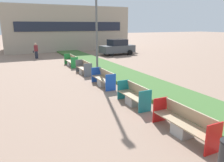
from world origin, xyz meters
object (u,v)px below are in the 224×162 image
Objects in this scene: bench_green_frame at (71,62)px; street_lamp_post at (96,3)px; bench_grey_frame at (84,69)px; pedestrian_walking at (36,51)px; bench_teal_frame at (134,97)px; parked_car_distant at (117,47)px; bench_red_frame at (184,125)px; bench_blue_frame at (103,80)px.

street_lamp_post reaches higher than bench_green_frame.
bench_grey_frame is 1.20× the size of pedestrian_walking.
parked_car_distant reaches higher than bench_teal_frame.
bench_red_frame is 10.28m from street_lamp_post.
bench_green_frame is (0.00, 3.58, 0.01)m from bench_grey_frame.
bench_red_frame is 13.88m from bench_green_frame.
bench_green_frame is 6.58m from street_lamp_post.
bench_grey_frame is at bearing 90.05° from bench_blue_frame.
bench_red_frame is 1.22× the size of bench_grey_frame.
bench_green_frame is 0.54× the size of parked_car_distant.
street_lamp_post reaches higher than bench_red_frame.
bench_teal_frame and bench_green_frame have the same top height.
bench_grey_frame is 9.72m from pedestrian_walking.
bench_teal_frame is at bearing -95.81° from street_lamp_post.
bench_grey_frame is 0.46× the size of parked_car_distant.
bench_blue_frame is at bearing -90.01° from bench_green_frame.
bench_green_frame is (-0.00, 13.88, -0.00)m from bench_red_frame.
bench_teal_frame and bench_blue_frame have the same top height.
parked_car_distant is (7.02, 15.58, 0.55)m from bench_teal_frame.
bench_blue_frame is 3.63m from bench_grey_frame.
bench_blue_frame is 7.21m from bench_green_frame.
bench_blue_frame is at bearing -80.22° from pedestrian_walking.
bench_red_frame is 1.47× the size of pedestrian_walking.
bench_blue_frame is 0.95× the size of bench_green_frame.
bench_teal_frame is 7.60m from street_lamp_post.
parked_car_distant is (7.01, 18.73, 0.54)m from bench_red_frame.
street_lamp_post is 12.18m from parked_car_distant.
bench_green_frame is (0.01, 10.73, 0.01)m from bench_teal_frame.
bench_grey_frame is 3.58m from bench_green_frame.
bench_blue_frame is (-0.00, 6.67, -0.01)m from bench_red_frame.
bench_grey_frame is at bearing 90.00° from bench_teal_frame.
pedestrian_walking is at bearing 105.18° from street_lamp_post.
pedestrian_walking is at bearing 99.78° from bench_blue_frame.
bench_green_frame is at bearing 89.93° from bench_grey_frame.
parked_car_distant is (7.01, 12.06, 0.54)m from bench_blue_frame.
bench_blue_frame is 0.51× the size of parked_car_distant.
pedestrian_walking is at bearing 103.41° from bench_grey_frame.
bench_blue_frame is 1.35× the size of pedestrian_walking.
bench_red_frame and bench_green_frame have the same top height.
parked_car_distant is at bearing 65.75° from bench_teal_frame.
bench_green_frame is 8.54m from parked_car_distant.
parked_car_distant reaches higher than bench_grey_frame.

